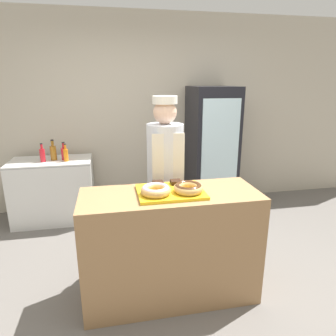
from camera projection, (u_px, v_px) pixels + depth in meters
The scene contains 15 objects.
ground_plane at pixel (170, 293), 2.64m from camera, with size 14.00×14.00×0.00m, color #66605B.
wall_back at pixel (140, 114), 4.27m from camera, with size 8.00×0.06×2.70m.
display_counter at pixel (170, 246), 2.51m from camera, with size 1.44×0.56×0.94m.
serving_tray at pixel (170, 192), 2.37m from camera, with size 0.52×0.41×0.02m.
donut_light_glaze at pixel (156, 190), 2.28m from camera, with size 0.23×0.23×0.07m.
donut_chocolate_glaze at pixel (188, 188), 2.33m from camera, with size 0.23×0.23×0.07m.
brownie_back_left at pixel (158, 183), 2.49m from camera, with size 0.09×0.09×0.03m.
brownie_back_right at pixel (176, 182), 2.52m from camera, with size 0.09×0.09×0.03m.
baker_person at pixel (165, 178), 2.92m from camera, with size 0.35×0.35×1.67m.
beverage_fridge at pixel (211, 150), 4.20m from camera, with size 0.61×0.69×1.73m.
chest_freezer at pixel (54, 190), 3.93m from camera, with size 1.01×0.57×0.83m.
bottle_red at pixel (64, 153), 3.81m from camera, with size 0.07×0.07×0.23m.
bottle_red_b at pixel (42, 155), 3.72m from camera, with size 0.06×0.06×0.24m.
bottle_amber at pixel (53, 152), 3.80m from camera, with size 0.08×0.08×0.26m.
bottle_orange at pixel (66, 154), 3.75m from camera, with size 0.06×0.06×0.22m.
Camera 1 is at (-0.45, -2.18, 1.80)m, focal length 32.00 mm.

